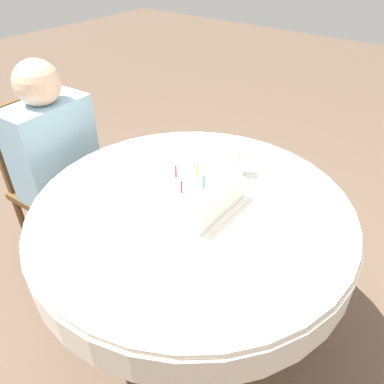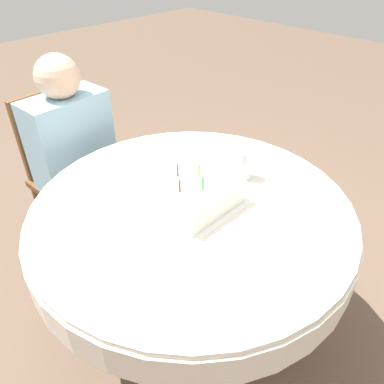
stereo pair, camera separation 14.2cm
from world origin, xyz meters
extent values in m
plane|color=brown|center=(0.00, 0.00, 0.00)|extent=(12.00, 12.00, 0.00)
cylinder|color=silver|center=(0.00, 0.00, 0.74)|extent=(1.24, 1.24, 0.02)
cylinder|color=silver|center=(0.00, 0.00, 0.66)|extent=(1.26, 1.26, 0.13)
cylinder|color=#4C331E|center=(-0.34, -0.34, 0.36)|extent=(0.05, 0.05, 0.73)
cylinder|color=#4C331E|center=(0.34, -0.34, 0.36)|extent=(0.05, 0.05, 0.73)
cylinder|color=#4C331E|center=(-0.34, 0.34, 0.36)|extent=(0.05, 0.05, 0.73)
cylinder|color=#4C331E|center=(0.34, 0.34, 0.36)|extent=(0.05, 0.05, 0.73)
cube|color=brown|center=(-0.02, 0.87, 0.44)|extent=(0.45, 0.45, 0.04)
cube|color=brown|center=(-0.03, 1.07, 0.69)|extent=(0.38, 0.05, 0.46)
cylinder|color=brown|center=(-0.19, 0.68, 0.21)|extent=(0.04, 0.04, 0.43)
cylinder|color=brown|center=(0.18, 0.70, 0.21)|extent=(0.04, 0.04, 0.43)
cylinder|color=brown|center=(-0.21, 1.05, 0.21)|extent=(0.04, 0.04, 0.43)
cylinder|color=brown|center=(0.16, 1.07, 0.21)|extent=(0.04, 0.04, 0.43)
cylinder|color=#DBB293|center=(-0.11, 0.71, 0.23)|extent=(0.09, 0.09, 0.46)
cylinder|color=#DBB293|center=(0.10, 0.72, 0.23)|extent=(0.09, 0.09, 0.46)
cube|color=#8CB7D1|center=(-0.02, 0.87, 0.71)|extent=(0.43, 0.24, 0.49)
sphere|color=#DBB293|center=(-0.02, 0.87, 1.04)|extent=(0.21, 0.21, 0.21)
cube|color=white|center=(0.01, 0.01, 0.75)|extent=(0.35, 0.35, 0.00)
cube|color=white|center=(0.01, 0.01, 0.80)|extent=(0.30, 0.30, 0.09)
cylinder|color=gold|center=(0.07, 0.02, 0.87)|extent=(0.01, 0.01, 0.05)
cylinder|color=red|center=(0.01, 0.08, 0.87)|extent=(0.01, 0.01, 0.05)
cylinder|color=red|center=(-0.06, 0.00, 0.87)|extent=(0.01, 0.01, 0.05)
cylinder|color=green|center=(0.01, -0.05, 0.87)|extent=(0.01, 0.01, 0.05)
cylinder|color=silver|center=(0.29, -0.02, 0.81)|extent=(0.06, 0.06, 0.13)
camera|label=1|loc=(-0.90, -0.70, 1.64)|focal=35.00mm
camera|label=2|loc=(-0.81, -0.80, 1.64)|focal=35.00mm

